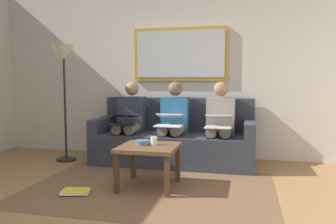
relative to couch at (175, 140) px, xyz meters
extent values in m
cube|color=beige|center=(0.00, -0.48, 0.99)|extent=(6.00, 0.12, 2.60)
cube|color=brown|center=(0.00, 1.27, -0.31)|extent=(2.60, 1.80, 0.01)
cube|color=#2D333D|center=(0.00, 0.07, -0.10)|extent=(2.20, 0.90, 0.42)
cube|color=#2D333D|center=(0.00, -0.28, 0.35)|extent=(2.20, 0.20, 0.48)
cube|color=#2D333D|center=(-1.03, 0.07, 0.21)|extent=(0.14, 0.90, 0.20)
cube|color=#2D333D|center=(1.03, 0.07, 0.21)|extent=(0.14, 0.90, 0.20)
cube|color=#B7892D|center=(0.00, -0.39, 1.24)|extent=(1.42, 0.04, 0.79)
cube|color=#B2B7BC|center=(0.00, -0.37, 1.24)|extent=(1.32, 0.01, 0.69)
cube|color=brown|center=(0.03, 1.22, 0.13)|extent=(0.61, 0.61, 0.04)
cube|color=#4C331E|center=(-0.24, 1.48, -0.10)|extent=(0.05, 0.05, 0.42)
cube|color=#4C331E|center=(0.29, 1.48, -0.10)|extent=(0.05, 0.05, 0.42)
cube|color=#4C331E|center=(-0.24, 0.95, -0.10)|extent=(0.05, 0.05, 0.42)
cube|color=#4C331E|center=(0.29, 0.95, -0.10)|extent=(0.05, 0.05, 0.42)
cylinder|color=silver|center=(-0.02, 1.18, 0.19)|extent=(0.07, 0.07, 0.09)
cylinder|color=slate|center=(0.11, 1.19, 0.17)|extent=(0.16, 0.16, 0.05)
cube|color=gray|center=(-0.64, -0.03, 0.36)|extent=(0.38, 0.22, 0.50)
sphere|color=#997051|center=(-0.64, -0.03, 0.73)|extent=(0.20, 0.20, 0.20)
cylinder|color=gray|center=(-0.73, 0.18, 0.18)|extent=(0.14, 0.42, 0.14)
cylinder|color=gray|center=(-0.55, 0.18, 0.18)|extent=(0.14, 0.42, 0.14)
cylinder|color=gray|center=(-0.73, 0.39, -0.10)|extent=(0.11, 0.11, 0.42)
cylinder|color=gray|center=(-0.55, 0.39, -0.10)|extent=(0.11, 0.11, 0.42)
cube|color=silver|center=(-0.64, 0.39, 0.25)|extent=(0.33, 0.24, 0.01)
cube|color=silver|center=(-0.64, 0.24, 0.38)|extent=(0.33, 0.23, 0.07)
cube|color=#A5C6EA|center=(-0.64, 0.24, 0.38)|extent=(0.30, 0.20, 0.06)
cube|color=#235B84|center=(0.00, -0.03, 0.36)|extent=(0.38, 0.22, 0.50)
sphere|color=brown|center=(0.00, -0.03, 0.73)|extent=(0.20, 0.20, 0.20)
cylinder|color=gray|center=(-0.09, 0.18, 0.18)|extent=(0.14, 0.42, 0.14)
cylinder|color=gray|center=(0.09, 0.18, 0.18)|extent=(0.14, 0.42, 0.14)
cylinder|color=gray|center=(-0.09, 0.39, -0.10)|extent=(0.11, 0.11, 0.42)
cylinder|color=gray|center=(0.09, 0.39, -0.10)|extent=(0.11, 0.11, 0.42)
cube|color=white|center=(0.00, 0.39, 0.25)|extent=(0.36, 0.24, 0.01)
cube|color=white|center=(0.00, 0.24, 0.38)|extent=(0.36, 0.23, 0.07)
cube|color=#A5C6EA|center=(0.00, 0.24, 0.38)|extent=(0.32, 0.20, 0.06)
cube|color=#2D3342|center=(0.64, -0.03, 0.36)|extent=(0.38, 0.22, 0.50)
sphere|color=#997051|center=(0.64, -0.03, 0.73)|extent=(0.20, 0.20, 0.20)
cylinder|color=gray|center=(0.55, 0.18, 0.18)|extent=(0.14, 0.42, 0.14)
cylinder|color=gray|center=(0.73, 0.18, 0.18)|extent=(0.14, 0.42, 0.14)
cylinder|color=gray|center=(0.55, 0.39, -0.10)|extent=(0.11, 0.11, 0.42)
cylinder|color=gray|center=(0.73, 0.39, -0.10)|extent=(0.11, 0.11, 0.42)
cube|color=black|center=(0.64, 0.39, 0.25)|extent=(0.32, 0.21, 0.01)
cube|color=black|center=(0.64, 0.26, 0.36)|extent=(0.32, 0.20, 0.06)
cube|color=#A5C6EA|center=(0.64, 0.27, 0.37)|extent=(0.29, 0.18, 0.04)
cube|color=red|center=(0.72, 1.57, -0.30)|extent=(0.32, 0.25, 0.01)
cube|color=white|center=(0.69, 1.60, -0.29)|extent=(0.32, 0.26, 0.01)
cube|color=yellow|center=(0.70, 1.58, -0.28)|extent=(0.31, 0.25, 0.01)
cylinder|color=black|center=(1.55, 0.27, -0.30)|extent=(0.28, 0.28, 0.03)
cylinder|color=black|center=(1.55, 0.27, 0.44)|extent=(0.03, 0.03, 1.50)
cone|color=beige|center=(1.55, 0.27, 1.24)|extent=(0.32, 0.32, 0.22)
camera|label=1|loc=(-0.99, 4.68, 0.83)|focal=36.53mm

